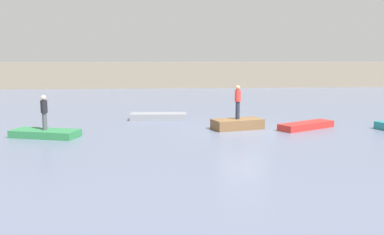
{
  "coord_description": "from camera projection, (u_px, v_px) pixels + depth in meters",
  "views": [
    {
      "loc": [
        -4.49,
        -22.14,
        3.99
      ],
      "look_at": [
        -2.58,
        1.58,
        0.5
      ],
      "focal_mm": 40.99,
      "sensor_mm": 36.0,
      "label": 1
    }
  ],
  "objects": [
    {
      "name": "rowboat_green",
      "position": [
        45.0,
        133.0,
        21.06
      ],
      "size": [
        3.44,
        2.2,
        0.35
      ],
      "primitive_type": "cube",
      "rotation": [
        0.0,
        0.0,
        -0.31
      ],
      "color": "#2D7F47",
      "rests_on": "ground_plane"
    },
    {
      "name": "person_dark_shirt",
      "position": [
        44.0,
        110.0,
        20.9
      ],
      "size": [
        0.32,
        0.32,
        1.68
      ],
      "color": "#4C4C56",
      "rests_on": "rowboat_green"
    },
    {
      "name": "embankment_wall",
      "position": [
        195.0,
        75.0,
        51.1
      ],
      "size": [
        80.0,
        1.2,
        2.98
      ],
      "primitive_type": "cube",
      "color": "gray",
      "rests_on": "ground_plane"
    },
    {
      "name": "rowboat_grey",
      "position": [
        159.0,
        117.0,
        26.55
      ],
      "size": [
        3.44,
        1.36,
        0.4
      ],
      "primitive_type": "cube",
      "rotation": [
        0.0,
        0.0,
        -0.06
      ],
      "color": "gray",
      "rests_on": "ground_plane"
    },
    {
      "name": "rowboat_brown",
      "position": [
        237.0,
        124.0,
        23.31
      ],
      "size": [
        2.88,
        1.92,
        0.53
      ],
      "primitive_type": "cube",
      "rotation": [
        0.0,
        0.0,
        0.29
      ],
      "color": "brown",
      "rests_on": "ground_plane"
    },
    {
      "name": "rowboat_red",
      "position": [
        306.0,
        126.0,
        23.38
      ],
      "size": [
        3.45,
        2.56,
        0.35
      ],
      "primitive_type": "cube",
      "rotation": [
        0.0,
        0.0,
        0.53
      ],
      "color": "red",
      "rests_on": "ground_plane"
    },
    {
      "name": "ground_plane",
      "position": [
        244.0,
        131.0,
        22.77
      ],
      "size": [
        120.0,
        120.0,
        0.0
      ],
      "primitive_type": "plane",
      "color": "slate"
    },
    {
      "name": "person_red_shirt",
      "position": [
        238.0,
        100.0,
        23.13
      ],
      "size": [
        0.32,
        0.32,
        1.79
      ],
      "color": "#232838",
      "rests_on": "rowboat_brown"
    }
  ]
}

